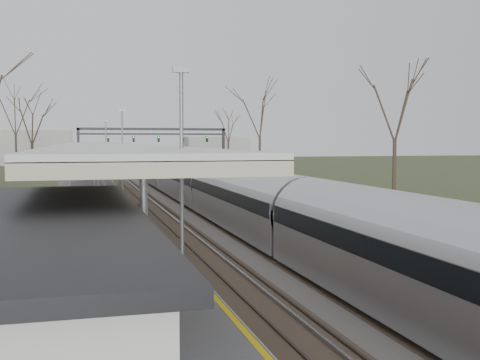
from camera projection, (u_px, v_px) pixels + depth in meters
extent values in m
cube|color=#474442|center=(190.00, 186.00, 56.43)|extent=(24.00, 160.00, 0.10)
cube|color=#4C3828|center=(125.00, 187.00, 54.86)|extent=(2.60, 160.00, 0.06)
cube|color=gray|center=(117.00, 186.00, 54.67)|extent=(0.07, 160.00, 0.12)
cube|color=gray|center=(133.00, 186.00, 55.04)|extent=(0.07, 160.00, 0.12)
cube|color=#4C3828|center=(163.00, 186.00, 55.77)|extent=(2.60, 160.00, 0.06)
cube|color=gray|center=(156.00, 185.00, 55.58)|extent=(0.07, 160.00, 0.12)
cube|color=gray|center=(171.00, 185.00, 55.96)|extent=(0.07, 160.00, 0.12)
cube|color=#4C3828|center=(200.00, 185.00, 56.69)|extent=(2.60, 160.00, 0.06)
cube|color=gray|center=(193.00, 184.00, 56.50)|extent=(0.07, 160.00, 0.12)
cube|color=gray|center=(208.00, 184.00, 56.87)|extent=(0.07, 160.00, 0.12)
cube|color=#4C3828|center=(236.00, 184.00, 57.60)|extent=(2.60, 160.00, 0.06)
cube|color=gray|center=(229.00, 184.00, 57.41)|extent=(0.07, 160.00, 0.12)
cube|color=gray|center=(243.00, 183.00, 57.78)|extent=(0.07, 160.00, 0.12)
cube|color=#4C3828|center=(271.00, 184.00, 58.51)|extent=(2.60, 160.00, 0.06)
cube|color=gray|center=(264.00, 183.00, 58.32)|extent=(0.07, 160.00, 0.12)
cube|color=gray|center=(278.00, 183.00, 58.70)|extent=(0.07, 160.00, 0.12)
cube|color=#9E9B93|center=(97.00, 202.00, 37.18)|extent=(3.50, 69.00, 1.00)
cylinder|color=slate|center=(144.00, 243.00, 10.57)|extent=(0.14, 0.14, 3.00)
cylinder|color=slate|center=(116.00, 200.00, 18.27)|extent=(0.14, 0.14, 3.00)
cylinder|color=slate|center=(104.00, 182.00, 25.98)|extent=(0.14, 0.14, 3.00)
cylinder|color=slate|center=(98.00, 173.00, 33.68)|extent=(0.14, 0.14, 3.00)
cylinder|color=slate|center=(94.00, 167.00, 41.39)|extent=(0.14, 0.14, 3.00)
cylinder|color=slate|center=(92.00, 162.00, 49.09)|extent=(0.14, 0.14, 3.00)
cube|color=silver|center=(98.00, 145.00, 32.62)|extent=(4.10, 50.00, 0.12)
cube|color=beige|center=(98.00, 148.00, 32.63)|extent=(4.10, 50.00, 0.25)
cube|color=black|center=(78.00, 150.00, 82.52)|extent=(0.35, 0.35, 6.00)
cube|color=black|center=(223.00, 149.00, 87.87)|extent=(0.35, 0.35, 6.00)
cube|color=black|center=(153.00, 129.00, 85.00)|extent=(21.00, 0.35, 0.35)
cube|color=black|center=(153.00, 134.00, 85.05)|extent=(21.00, 0.25, 0.25)
cube|color=black|center=(108.00, 139.00, 83.27)|extent=(0.32, 0.22, 0.85)
sphere|color=#0CFF19|center=(108.00, 137.00, 83.12)|extent=(0.16, 0.16, 0.16)
cube|color=black|center=(134.00, 139.00, 84.18)|extent=(0.32, 0.22, 0.85)
sphere|color=#0CFF19|center=(134.00, 137.00, 84.03)|extent=(0.16, 0.16, 0.16)
cube|color=black|center=(159.00, 139.00, 85.10)|extent=(0.32, 0.22, 0.85)
sphere|color=#0CFF19|center=(159.00, 137.00, 84.95)|extent=(0.16, 0.16, 0.16)
cube|color=black|center=(183.00, 139.00, 86.01)|extent=(0.32, 0.22, 0.85)
sphere|color=#0CFF19|center=(183.00, 137.00, 85.86)|extent=(0.16, 0.16, 0.16)
cube|color=black|center=(207.00, 139.00, 86.92)|extent=(0.32, 0.22, 0.85)
sphere|color=#0CFF19|center=(207.00, 137.00, 86.77)|extent=(0.16, 0.16, 0.16)
cylinder|color=#2D231C|center=(394.00, 166.00, 47.42)|extent=(0.30, 0.30, 4.50)
cube|color=#9C9EA5|center=(173.00, 179.00, 49.77)|extent=(2.55, 90.00, 1.60)
cylinder|color=#9C9EA5|center=(173.00, 171.00, 49.73)|extent=(2.60, 89.70, 2.60)
cube|color=black|center=(173.00, 170.00, 49.72)|extent=(2.62, 89.40, 0.55)
cube|color=black|center=(174.00, 190.00, 49.83)|extent=(1.80, 89.00, 0.35)
cube|color=#9C9EA5|center=(174.00, 161.00, 93.92)|extent=(2.55, 45.00, 1.60)
cylinder|color=#9C9EA5|center=(174.00, 157.00, 93.87)|extent=(2.60, 44.70, 2.60)
cube|color=black|center=(174.00, 156.00, 93.87)|extent=(2.62, 44.40, 0.55)
cube|color=#B50A1A|center=(204.00, 167.00, 72.35)|extent=(2.55, 0.50, 1.50)
cylinder|color=#B50A1A|center=(203.00, 162.00, 72.35)|extent=(2.60, 0.60, 2.60)
cube|color=black|center=(204.00, 159.00, 72.07)|extent=(1.70, 0.12, 0.70)
sphere|color=white|center=(197.00, 168.00, 71.94)|extent=(0.22, 0.22, 0.22)
sphere|color=white|center=(211.00, 168.00, 72.38)|extent=(0.22, 0.22, 0.22)
cube|color=black|center=(175.00, 167.00, 93.98)|extent=(1.80, 44.00, 0.35)
imported|color=#2D294F|center=(137.00, 240.00, 14.60)|extent=(0.61, 0.75, 1.78)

